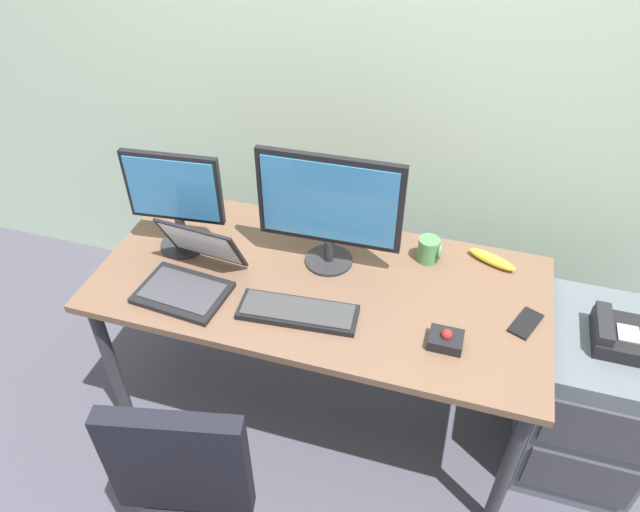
# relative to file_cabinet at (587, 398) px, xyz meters

# --- Properties ---
(ground_plane) EXTENTS (8.00, 8.00, 0.00)m
(ground_plane) POSITION_rel_file_cabinet_xyz_m (-1.04, -0.08, -0.34)
(ground_plane) COLOR #43424E
(back_wall) EXTENTS (6.00, 0.10, 2.80)m
(back_wall) POSITION_rel_file_cabinet_xyz_m (-1.04, 0.65, 1.06)
(back_wall) COLOR #B2CAAC
(back_wall) RESTS_ON ground
(desk) EXTENTS (1.64, 0.76, 0.74)m
(desk) POSITION_rel_file_cabinet_xyz_m (-1.04, -0.08, 0.33)
(desk) COLOR brown
(desk) RESTS_ON ground
(file_cabinet) EXTENTS (0.42, 0.53, 0.68)m
(file_cabinet) POSITION_rel_file_cabinet_xyz_m (0.00, 0.00, 0.00)
(file_cabinet) COLOR #535B62
(file_cabinet) RESTS_ON ground
(desk_phone) EXTENTS (0.17, 0.20, 0.09)m
(desk_phone) POSITION_rel_file_cabinet_xyz_m (-0.01, -0.02, 0.37)
(desk_phone) COLOR black
(desk_phone) RESTS_ON file_cabinet
(monitor_main) EXTENTS (0.52, 0.18, 0.46)m
(monitor_main) POSITION_rel_file_cabinet_xyz_m (-1.04, 0.03, 0.66)
(monitor_main) COLOR #262628
(monitor_main) RESTS_ON desk
(monitor_side) EXTENTS (0.36, 0.18, 0.41)m
(monitor_side) POSITION_rel_file_cabinet_xyz_m (-1.61, -0.04, 0.64)
(monitor_side) COLOR #262628
(monitor_side) RESTS_ON desk
(keyboard) EXTENTS (0.42, 0.17, 0.03)m
(keyboard) POSITION_rel_file_cabinet_xyz_m (-1.06, -0.27, 0.42)
(keyboard) COLOR black
(keyboard) RESTS_ON desk
(laptop) EXTENTS (0.34, 0.35, 0.22)m
(laptop) POSITION_rel_file_cabinet_xyz_m (-1.48, -0.23, 0.45)
(laptop) COLOR black
(laptop) RESTS_ON desk
(trackball_mouse) EXTENTS (0.11, 0.09, 0.07)m
(trackball_mouse) POSITION_rel_file_cabinet_xyz_m (-0.56, -0.26, 0.43)
(trackball_mouse) COLOR black
(trackball_mouse) RESTS_ON desk
(coffee_mug) EXTENTS (0.09, 0.08, 0.10)m
(coffee_mug) POSITION_rel_file_cabinet_xyz_m (-0.68, 0.15, 0.45)
(coffee_mug) COLOR #47864A
(coffee_mug) RESTS_ON desk
(cell_phone) EXTENTS (0.12, 0.16, 0.01)m
(cell_phone) POSITION_rel_file_cabinet_xyz_m (-0.31, -0.09, 0.41)
(cell_phone) COLOR black
(cell_phone) RESTS_ON desk
(banana) EXTENTS (0.19, 0.11, 0.04)m
(banana) POSITION_rel_file_cabinet_xyz_m (-0.45, 0.20, 0.42)
(banana) COLOR yellow
(banana) RESTS_ON desk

